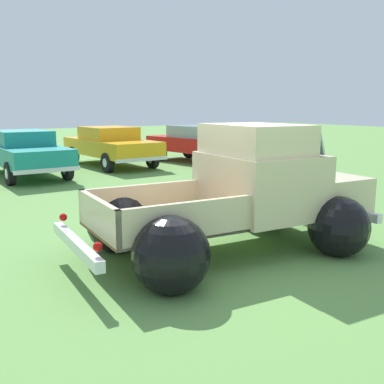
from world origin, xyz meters
TOP-DOWN VIEW (x-y plane):
  - ground_plane at (0.00, 0.00)m, footprint 80.00×80.00m
  - vintage_pickup_truck at (0.39, -0.03)m, footprint 4.75×3.05m
  - show_car_1 at (-0.52, 9.58)m, footprint 1.87×4.65m
  - show_car_2 at (2.76, 10.44)m, footprint 2.13×4.67m
  - show_car_3 at (6.03, 9.44)m, footprint 2.49×4.88m
  - spectator_0 at (1.61, 2.13)m, footprint 0.41×0.54m
  - lane_cone_0 at (2.57, 2.56)m, footprint 0.36×0.36m

SIDE VIEW (x-z plane):
  - ground_plane at x=0.00m, z-range 0.00..0.00m
  - lane_cone_0 at x=2.57m, z-range 0.00..0.63m
  - vintage_pickup_truck at x=0.39m, z-range -0.22..1.74m
  - show_car_3 at x=6.03m, z-range 0.07..1.50m
  - show_car_1 at x=-0.52m, z-range 0.07..1.50m
  - show_car_2 at x=2.76m, z-range 0.07..1.50m
  - spectator_0 at x=1.61m, z-range 0.12..1.80m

